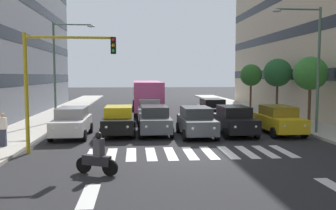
{
  "coord_description": "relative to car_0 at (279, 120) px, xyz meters",
  "views": [
    {
      "loc": [
        2.53,
        16.0,
        3.6
      ],
      "look_at": [
        0.43,
        -6.18,
        1.72
      ],
      "focal_mm": 37.98,
      "sensor_mm": 36.0,
      "label": 1
    }
  ],
  "objects": [
    {
      "name": "ground_plane",
      "position": [
        6.24,
        4.81,
        -0.89
      ],
      "size": [
        180.0,
        180.0,
        0.0
      ],
      "primitive_type": "plane",
      "color": "#262628"
    },
    {
      "name": "car_4",
      "position": [
        9.73,
        -0.63,
        0.0
      ],
      "size": [
        2.02,
        4.44,
        1.72
      ],
      "color": "black",
      "rests_on": "ground_plane"
    },
    {
      "name": "street_tree_2",
      "position": [
        -3.46,
        -8.71,
        2.91
      ],
      "size": [
        2.4,
        2.4,
        4.86
      ],
      "color": "#513823",
      "rests_on": "sidewalk_left"
    },
    {
      "name": "street_lamp_left",
      "position": [
        -1.69,
        0.47,
        3.81
      ],
      "size": [
        3.04,
        0.28,
        7.44
      ],
      "color": "#4C6B56",
      "rests_on": "sidewalk_left"
    },
    {
      "name": "pedestrian_waiting",
      "position": [
        15.13,
        3.13,
        0.11
      ],
      "size": [
        0.36,
        0.24,
        1.63
      ],
      "color": "#2D3347",
      "rests_on": "sidewalk_right"
    },
    {
      "name": "street_lamp_right",
      "position": [
        14.16,
        -6.25,
        3.74
      ],
      "size": [
        3.09,
        0.28,
        7.31
      ],
      "color": "#4C6B56",
      "rests_on": "sidewalk_right"
    },
    {
      "name": "car_5",
      "position": [
        12.41,
        -0.14,
        0.0
      ],
      "size": [
        2.02,
        4.44,
        1.72
      ],
      "color": "silver",
      "rests_on": "ground_plane"
    },
    {
      "name": "bus_behind_traffic",
      "position": [
        7.57,
        -13.07,
        0.97
      ],
      "size": [
        2.78,
        10.5,
        3.0
      ],
      "color": "#DB5193",
      "rests_on": "ground_plane"
    },
    {
      "name": "car_3",
      "position": [
        7.57,
        -0.57,
        0.0
      ],
      "size": [
        2.02,
        4.44,
        1.72
      ],
      "color": "#474C51",
      "rests_on": "ground_plane"
    },
    {
      "name": "traffic_light_gantry",
      "position": [
        12.48,
        4.2,
        2.8
      ],
      "size": [
        4.15,
        0.36,
        5.5
      ],
      "color": "#AD991E",
      "rests_on": "ground_plane"
    },
    {
      "name": "lane_arrow_1",
      "position": [
        10.15,
        10.31,
        -0.88
      ],
      "size": [
        0.5,
        2.2,
        0.01
      ],
      "primitive_type": "cube",
      "color": "silver",
      "rests_on": "ground_plane"
    },
    {
      "name": "car_row2_1",
      "position": [
        7.61,
        -7.03,
        0.0
      ],
      "size": [
        2.02,
        4.44,
        1.72
      ],
      "color": "#B2B7BC",
      "rests_on": "ground_plane"
    },
    {
      "name": "street_tree_1",
      "position": [
        -3.36,
        -2.78,
        2.82
      ],
      "size": [
        2.32,
        2.32,
        4.74
      ],
      "color": "#513823",
      "rests_on": "sidewalk_left"
    },
    {
      "name": "car_row2_0",
      "position": [
        2.59,
        -6.83,
        0.0
      ],
      "size": [
        2.02,
        4.44,
        1.72
      ],
      "color": "black",
      "rests_on": "ground_plane"
    },
    {
      "name": "motorcycle_with_rider",
      "position": [
        10.13,
        8.02,
        -0.24
      ],
      "size": [
        1.57,
        0.83,
        1.57
      ],
      "color": "black",
      "rests_on": "ground_plane"
    },
    {
      "name": "crosswalk_markings",
      "position": [
        6.24,
        4.81,
        -0.88
      ],
      "size": [
        9.45,
        2.8,
        0.01
      ],
      "color": "silver",
      "rests_on": "ground_plane"
    },
    {
      "name": "car_1",
      "position": [
        2.77,
        -0.04,
        0.0
      ],
      "size": [
        2.02,
        4.44,
        1.72
      ],
      "color": "black",
      "rests_on": "ground_plane"
    },
    {
      "name": "car_0",
      "position": [
        0.0,
        0.0,
        0.0
      ],
      "size": [
        2.02,
        4.44,
        1.72
      ],
      "color": "gold",
      "rests_on": "ground_plane"
    },
    {
      "name": "car_2",
      "position": [
        5.16,
        0.32,
        0.0
      ],
      "size": [
        2.02,
        4.44,
        1.72
      ],
      "color": "#474C51",
      "rests_on": "ground_plane"
    },
    {
      "name": "street_tree_3",
      "position": [
        -3.1,
        -14.58,
        2.7
      ],
      "size": [
        2.22,
        2.22,
        4.56
      ],
      "color": "#513823",
      "rests_on": "sidewalk_left"
    }
  ]
}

